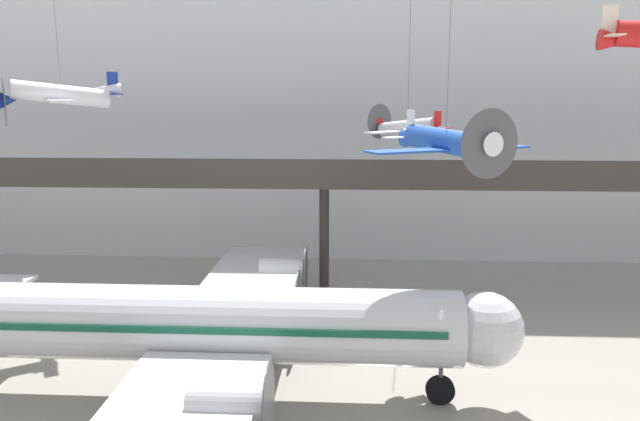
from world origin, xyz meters
The scene contains 6 objects.
hangar_back_wall centered at (0.00, 33.25, 13.24)m, with size 140.00×3.00×26.48m.
mezzanine_walkway centered at (0.00, 23.31, 7.85)m, with size 110.00×3.20×9.49m.
airliner_silver_main centered at (-5.01, 7.29, 3.51)m, with size 29.57×33.37×10.07m.
suspended_plane_silver_racer centered at (5.39, 20.71, 11.66)m, with size 5.43×5.44×9.34m.
suspended_plane_white_twin centered at (-15.08, 17.13, 13.68)m, with size 6.88×7.63×8.32m.
suspended_plane_blue_trainer centered at (6.43, 11.30, 11.49)m, with size 8.32×7.38×10.04m.
Camera 1 is at (1.89, -19.05, 13.85)m, focal length 35.00 mm.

